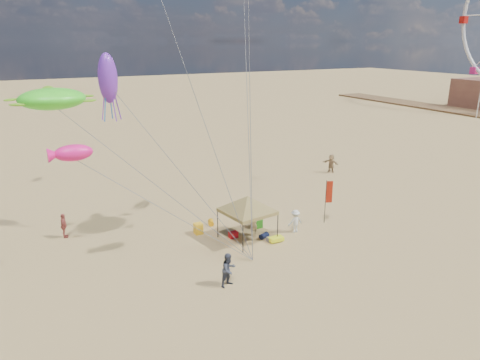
{
  "coord_description": "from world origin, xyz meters",
  "views": [
    {
      "loc": [
        -11.37,
        -18.8,
        11.79
      ],
      "look_at": [
        0.0,
        3.0,
        4.0
      ],
      "focal_mm": 32.84,
      "sensor_mm": 36.0,
      "label": 1
    }
  ],
  "objects_px": {
    "person_near_a": "(254,223)",
    "beach_cart": "(276,239)",
    "feather_flag": "(328,195)",
    "person_near_c": "(295,221)",
    "person_far_a": "(64,226)",
    "canopy_tent": "(247,198)",
    "cooler_red": "(233,235)",
    "cooler_blue": "(255,212)",
    "chair_green": "(258,222)",
    "person_far_c": "(331,163)",
    "chair_yellow": "(198,229)",
    "person_near_b": "(229,270)"
  },
  "relations": [
    {
      "from": "person_far_c",
      "to": "person_near_c",
      "type": "bearing_deg",
      "value": -71.28
    },
    {
      "from": "chair_green",
      "to": "chair_yellow",
      "type": "xyz_separation_m",
      "value": [
        -3.88,
        0.88,
        0.0
      ]
    },
    {
      "from": "cooler_red",
      "to": "person_near_a",
      "type": "height_order",
      "value": "person_near_a"
    },
    {
      "from": "person_near_c",
      "to": "person_far_c",
      "type": "bearing_deg",
      "value": -136.23
    },
    {
      "from": "feather_flag",
      "to": "person_near_c",
      "type": "xyz_separation_m",
      "value": [
        -2.82,
        -0.33,
        -1.25
      ]
    },
    {
      "from": "chair_green",
      "to": "beach_cart",
      "type": "bearing_deg",
      "value": -92.61
    },
    {
      "from": "cooler_blue",
      "to": "person_far_c",
      "type": "relative_size",
      "value": 0.31
    },
    {
      "from": "chair_green",
      "to": "person_near_c",
      "type": "height_order",
      "value": "person_near_c"
    },
    {
      "from": "canopy_tent",
      "to": "person_near_c",
      "type": "xyz_separation_m",
      "value": [
        3.23,
        -0.5,
        -1.98
      ]
    },
    {
      "from": "person_near_c",
      "to": "chair_yellow",
      "type": "bearing_deg",
      "value": -24.01
    },
    {
      "from": "chair_green",
      "to": "person_far_c",
      "type": "xyz_separation_m",
      "value": [
        12.45,
        7.95,
        0.53
      ]
    },
    {
      "from": "canopy_tent",
      "to": "person_near_a",
      "type": "bearing_deg",
      "value": 28.73
    },
    {
      "from": "canopy_tent",
      "to": "person_near_c",
      "type": "height_order",
      "value": "canopy_tent"
    },
    {
      "from": "cooler_red",
      "to": "cooler_blue",
      "type": "height_order",
      "value": "same"
    },
    {
      "from": "person_near_a",
      "to": "feather_flag",
      "type": "bearing_deg",
      "value": 165.06
    },
    {
      "from": "person_near_c",
      "to": "beach_cart",
      "type": "bearing_deg",
      "value": 21.16
    },
    {
      "from": "feather_flag",
      "to": "cooler_blue",
      "type": "xyz_separation_m",
      "value": [
        -3.61,
        3.57,
        -1.83
      ]
    },
    {
      "from": "beach_cart",
      "to": "person_near_b",
      "type": "height_order",
      "value": "person_near_b"
    },
    {
      "from": "cooler_red",
      "to": "chair_green",
      "type": "distance_m",
      "value": 2.27
    },
    {
      "from": "person_far_a",
      "to": "canopy_tent",
      "type": "bearing_deg",
      "value": -108.89
    },
    {
      "from": "chair_yellow",
      "to": "person_far_a",
      "type": "bearing_deg",
      "value": 156.41
    },
    {
      "from": "cooler_blue",
      "to": "beach_cart",
      "type": "relative_size",
      "value": 0.6
    },
    {
      "from": "chair_yellow",
      "to": "beach_cart",
      "type": "height_order",
      "value": "chair_yellow"
    },
    {
      "from": "chair_green",
      "to": "cooler_blue",
      "type": "bearing_deg",
      "value": 65.61
    },
    {
      "from": "feather_flag",
      "to": "person_near_c",
      "type": "distance_m",
      "value": 3.1
    },
    {
      "from": "beach_cart",
      "to": "person_near_b",
      "type": "distance_m",
      "value": 5.8
    },
    {
      "from": "chair_green",
      "to": "person_far_a",
      "type": "relative_size",
      "value": 0.44
    },
    {
      "from": "person_near_a",
      "to": "beach_cart",
      "type": "bearing_deg",
      "value": 106.55
    },
    {
      "from": "person_near_c",
      "to": "chair_green",
      "type": "bearing_deg",
      "value": -44.46
    },
    {
      "from": "chair_green",
      "to": "beach_cart",
      "type": "distance_m",
      "value": 2.47
    },
    {
      "from": "chair_yellow",
      "to": "person_near_c",
      "type": "relative_size",
      "value": 0.46
    },
    {
      "from": "feather_flag",
      "to": "beach_cart",
      "type": "distance_m",
      "value": 5.11
    },
    {
      "from": "person_near_a",
      "to": "person_far_a",
      "type": "xyz_separation_m",
      "value": [
        -10.69,
        5.17,
        -0.01
      ]
    },
    {
      "from": "beach_cart",
      "to": "person_far_c",
      "type": "bearing_deg",
      "value": 39.63
    },
    {
      "from": "feather_flag",
      "to": "chair_yellow",
      "type": "relative_size",
      "value": 4.31
    },
    {
      "from": "canopy_tent",
      "to": "beach_cart",
      "type": "bearing_deg",
      "value": -40.19
    },
    {
      "from": "chair_green",
      "to": "feather_flag",
      "type": "bearing_deg",
      "value": -17.86
    },
    {
      "from": "cooler_red",
      "to": "canopy_tent",
      "type": "bearing_deg",
      "value": -42.14
    },
    {
      "from": "beach_cart",
      "to": "person_near_b",
      "type": "relative_size",
      "value": 0.51
    },
    {
      "from": "feather_flag",
      "to": "cooler_red",
      "type": "xyz_separation_m",
      "value": [
        -6.72,
        0.78,
        -1.83
      ]
    },
    {
      "from": "person_far_a",
      "to": "cooler_blue",
      "type": "bearing_deg",
      "value": -89.75
    },
    {
      "from": "person_near_c",
      "to": "person_far_c",
      "type": "height_order",
      "value": "person_far_c"
    },
    {
      "from": "cooler_red",
      "to": "chair_green",
      "type": "height_order",
      "value": "chair_green"
    },
    {
      "from": "canopy_tent",
      "to": "chair_yellow",
      "type": "bearing_deg",
      "value": 137.65
    },
    {
      "from": "chair_green",
      "to": "person_near_a",
      "type": "xyz_separation_m",
      "value": [
        -0.85,
        -0.94,
        0.46
      ]
    },
    {
      "from": "canopy_tent",
      "to": "feather_flag",
      "type": "relative_size",
      "value": 1.76
    },
    {
      "from": "beach_cart",
      "to": "person_far_a",
      "type": "bearing_deg",
      "value": 149.66
    },
    {
      "from": "cooler_blue",
      "to": "person_near_c",
      "type": "bearing_deg",
      "value": -78.62
    },
    {
      "from": "canopy_tent",
      "to": "person_far_c",
      "type": "height_order",
      "value": "canopy_tent"
    },
    {
      "from": "cooler_red",
      "to": "person_far_a",
      "type": "height_order",
      "value": "person_far_a"
    }
  ]
}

